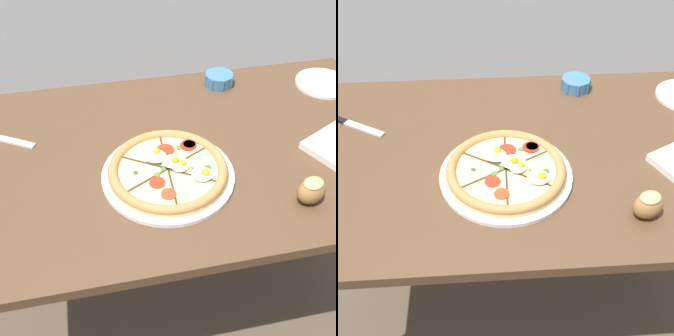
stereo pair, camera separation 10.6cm
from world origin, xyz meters
TOP-DOWN VIEW (x-y plane):
  - ground_plane at (0.00, 0.00)m, footprint 12.00×12.00m
  - dining_table at (0.00, 0.00)m, footprint 1.33×0.77m
  - pizza at (-0.05, -0.10)m, footprint 0.34×0.34m
  - ramekin_bowl at (0.20, 0.30)m, footprint 0.10×0.10m
  - bread_piece_near at (0.26, -0.25)m, footprint 0.09×0.08m
  - knife_main at (-0.49, 0.15)m, footprint 0.21×0.13m

SIDE VIEW (x-z plane):
  - ground_plane at x=0.00m, z-range 0.00..0.00m
  - dining_table at x=0.00m, z-range 0.26..0.99m
  - knife_main at x=-0.49m, z-range 0.73..0.74m
  - pizza at x=-0.05m, z-range 0.72..0.77m
  - ramekin_bowl at x=0.20m, z-range 0.73..0.77m
  - bread_piece_near at x=0.26m, z-range 0.73..0.80m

